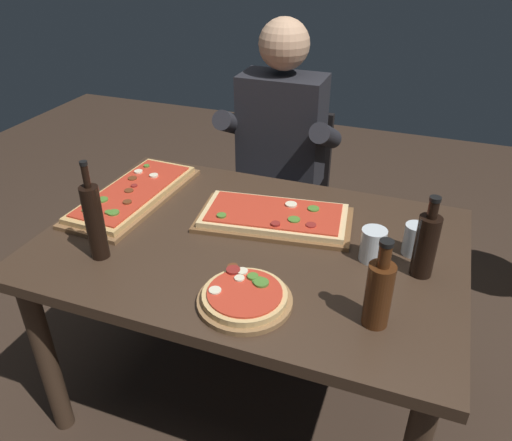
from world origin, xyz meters
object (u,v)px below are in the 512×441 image
object	(u,v)px
pizza_rectangular_left	(134,194)
vinegar_bottle_green	(94,221)
tumbler_far_side	(373,245)
seated_diner	(278,152)
wine_bottle_dark	(426,244)
pizza_rectangular_front	(274,217)
tumbler_near_camera	(414,241)
oil_bottle_amber	(379,292)
diner_chair	(285,190)
pizza_round_far	(245,297)
dining_table	(251,263)

from	to	relation	value
pizza_rectangular_left	vinegar_bottle_green	distance (m)	0.40
tumbler_far_side	seated_diner	world-z (taller)	seated_diner
wine_bottle_dark	vinegar_bottle_green	distance (m)	1.01
pizza_rectangular_front	tumbler_near_camera	distance (m)	0.48
oil_bottle_amber	vinegar_bottle_green	xyz separation A→B (m)	(-0.88, 0.01, 0.03)
diner_chair	pizza_rectangular_front	bearing A→B (deg)	-75.76
seated_diner	pizza_round_far	bearing A→B (deg)	-76.81
tumbler_far_side	diner_chair	size ratio (longest dim) A/B	0.13
pizza_round_far	wine_bottle_dark	size ratio (longest dim) A/B	1.02
oil_bottle_amber	diner_chair	distance (m)	1.32
diner_chair	dining_table	bearing A→B (deg)	-80.39
oil_bottle_amber	seated_diner	world-z (taller)	seated_diner
vinegar_bottle_green	diner_chair	xyz separation A→B (m)	(0.28, 1.11, -0.39)
dining_table	oil_bottle_amber	size ratio (longest dim) A/B	5.33
pizza_rectangular_left	oil_bottle_amber	xyz separation A→B (m)	(0.99, -0.38, 0.08)
dining_table	wine_bottle_dark	bearing A→B (deg)	0.87
pizza_rectangular_left	tumbler_near_camera	distance (m)	1.05
vinegar_bottle_green	diner_chair	distance (m)	1.21
dining_table	pizza_round_far	bearing A→B (deg)	-72.07
dining_table	diner_chair	world-z (taller)	diner_chair
pizza_rectangular_left	vinegar_bottle_green	xyz separation A→B (m)	(0.11, -0.37, 0.11)
pizza_rectangular_front	dining_table	bearing A→B (deg)	-104.29
pizza_round_far	oil_bottle_amber	size ratio (longest dim) A/B	1.03
wine_bottle_dark	vinegar_bottle_green	world-z (taller)	vinegar_bottle_green
pizza_rectangular_front	seated_diner	distance (m)	0.62
vinegar_bottle_green	wine_bottle_dark	bearing A→B (deg)	15.15
vinegar_bottle_green	tumbler_near_camera	size ratio (longest dim) A/B	3.14
diner_chair	seated_diner	xyz separation A→B (m)	(0.00, -0.12, 0.26)
pizza_rectangular_front	tumbler_far_side	world-z (taller)	tumbler_far_side
dining_table	tumbler_far_side	bearing A→B (deg)	4.51
pizza_rectangular_front	wine_bottle_dark	bearing A→B (deg)	-14.49
pizza_rectangular_front	pizza_rectangular_left	xyz separation A→B (m)	(-0.57, -0.03, 0.00)
tumbler_near_camera	diner_chair	bearing A→B (deg)	131.72
pizza_rectangular_front	pizza_rectangular_left	distance (m)	0.57
dining_table	pizza_rectangular_left	bearing A→B (deg)	167.76
seated_diner	pizza_rectangular_front	bearing A→B (deg)	-73.04
pizza_round_far	vinegar_bottle_green	xyz separation A→B (m)	(-0.52, 0.05, 0.11)
tumbler_far_side	pizza_rectangular_left	bearing A→B (deg)	174.86
wine_bottle_dark	tumbler_near_camera	xyz separation A→B (m)	(-0.03, 0.10, -0.06)
diner_chair	seated_diner	distance (m)	0.28
pizza_rectangular_front	pizza_round_far	size ratio (longest dim) A/B	2.14
wine_bottle_dark	diner_chair	size ratio (longest dim) A/B	0.31
pizza_rectangular_front	tumbler_near_camera	xyz separation A→B (m)	(0.48, -0.03, 0.03)
tumbler_far_side	tumbler_near_camera	bearing A→B (deg)	33.98
pizza_rectangular_left	tumbler_far_side	world-z (taller)	tumbler_far_side
dining_table	seated_diner	world-z (taller)	seated_diner
tumbler_near_camera	diner_chair	xyz separation A→B (m)	(-0.66, 0.74, -0.30)
wine_bottle_dark	seated_diner	distance (m)	1.01
dining_table	pizza_round_far	xyz separation A→B (m)	(0.10, -0.31, 0.12)
vinegar_bottle_green	diner_chair	bearing A→B (deg)	76.09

